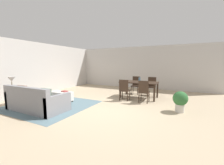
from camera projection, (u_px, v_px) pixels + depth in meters
name	position (u px, v px, depth m)	size (l,w,h in m)	color
ground_plane	(105.00, 109.00, 4.98)	(10.80, 10.80, 0.00)	tan
wall_back	(142.00, 68.00, 9.24)	(9.00, 0.12, 2.70)	beige
wall_left	(33.00, 69.00, 7.24)	(0.12, 11.00, 2.70)	beige
area_rug	(51.00, 105.00, 5.48)	(3.00, 2.80, 0.01)	slate
couch	(36.00, 102.00, 4.87)	(2.13, 0.99, 0.86)	gray
ottoman_table	(61.00, 96.00, 5.97)	(0.98, 0.47, 0.43)	silver
side_table	(13.00, 93.00, 5.46)	(0.40, 0.40, 0.58)	olive
table_lamp	(11.00, 80.00, 5.39)	(0.26, 0.26, 0.53)	brown
dining_table	(139.00, 84.00, 6.62)	(1.68, 0.94, 0.76)	#332319
dining_chair_near_left	(124.00, 89.00, 6.11)	(0.42, 0.42, 0.92)	#332319
dining_chair_near_right	(144.00, 90.00, 5.73)	(0.41, 0.41, 0.92)	#332319
dining_chair_far_left	(136.00, 84.00, 7.58)	(0.41, 0.41, 0.92)	#332319
dining_chair_far_right	(152.00, 85.00, 7.18)	(0.43, 0.43, 0.92)	#332319
vase_centerpiece	(139.00, 80.00, 6.60)	(0.09, 0.09, 0.20)	slate
book_on_ottoman	(64.00, 91.00, 5.96)	(0.26, 0.20, 0.03)	maroon
potted_plant	(180.00, 100.00, 4.65)	(0.47, 0.47, 0.70)	beige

